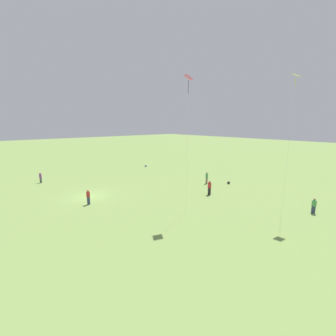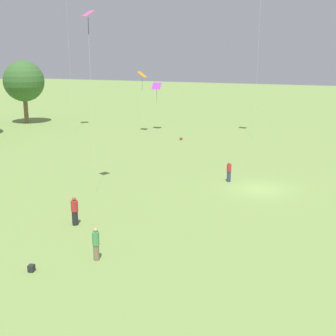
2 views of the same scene
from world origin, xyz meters
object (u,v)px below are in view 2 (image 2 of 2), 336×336
person_2 (229,172)px  kite_7 (88,24)px  person_3 (75,211)px  person_4 (96,244)px  kite_6 (142,76)px  picnic_bag_2 (181,139)px  picnic_bag_0 (31,268)px  kite_5 (157,87)px

person_2 → kite_7: kite_7 is taller
person_2 → person_3: person_3 is taller
person_4 → kite_6: (37.02, 13.50, 6.71)m
kite_6 → kite_7: 27.72m
kite_6 → picnic_bag_2: bearing=-72.2°
person_3 → picnic_bag_2: size_ratio=5.19×
kite_7 → picnic_bag_0: bearing=1.9°
person_4 → person_3: bearing=53.8°
person_4 → kite_7: (10.79, 6.15, 11.84)m
person_4 → picnic_bag_0: bearing=144.8°
kite_6 → kite_7: size_ratio=0.60×
person_2 → person_3: 15.12m
picnic_bag_0 → person_2: bearing=-15.3°
person_2 → picnic_bag_0: 20.69m
kite_5 → picnic_bag_0: size_ratio=18.16×
person_3 → person_4: (-4.12, -3.84, 0.00)m
person_2 → picnic_bag_0: (-19.95, 5.47, -0.70)m
person_4 → kite_6: size_ratio=0.23×
kite_5 → picnic_bag_2: 9.68m
kite_5 → kite_7: kite_7 is taller
kite_5 → picnic_bag_0: kite_5 is taller
person_3 → picnic_bag_2: bearing=-123.5°
person_4 → kite_6: kite_6 is taller
person_3 → kite_5: size_ratio=0.28×
person_4 → picnic_bag_0: size_ratio=5.10×
kite_6 → person_2: bearing=-97.6°
person_2 → person_3: (-13.47, 6.87, 0.05)m
person_4 → kite_7: size_ratio=0.14×
person_4 → kite_7: kite_7 is taller
person_2 → person_3: bearing=-94.1°
person_3 → picnic_bag_0: 6.67m
person_2 → person_4: (-17.59, 3.03, 0.05)m
kite_6 → person_3: bearing=-121.6°
picnic_bag_2 → person_3: bearing=-174.0°
kite_6 → picnic_bag_2: kite_6 is taller
person_4 → picnic_bag_2: person_4 is taller
kite_7 → picnic_bag_0: (-13.15, -3.71, -12.58)m
picnic_bag_0 → person_4: bearing=-45.9°
person_2 → kite_5: bearing=148.2°
kite_5 → person_2: bearing=-15.2°
person_3 → person_4: 5.63m
person_3 → kite_5: 36.81m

